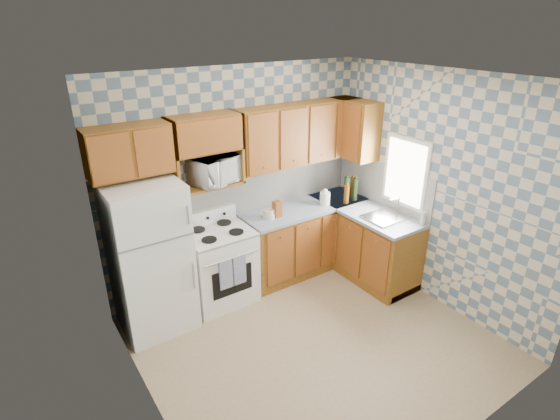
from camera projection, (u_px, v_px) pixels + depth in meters
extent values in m
plane|color=#877252|center=(316.00, 341.00, 4.66)|extent=(3.40, 3.40, 0.00)
cube|color=slate|center=(238.00, 180.00, 5.32)|extent=(3.40, 0.02, 2.70)
cube|color=slate|center=(436.00, 191.00, 4.99)|extent=(0.02, 3.20, 2.70)
cube|color=silver|center=(266.00, 185.00, 5.58)|extent=(2.60, 0.02, 0.56)
cube|color=silver|center=(382.00, 183.00, 5.65)|extent=(0.02, 1.60, 0.56)
cube|color=white|center=(150.00, 258.00, 4.61)|extent=(0.75, 0.70, 1.68)
cube|color=white|center=(219.00, 266.00, 5.20)|extent=(0.76, 0.65, 0.90)
cube|color=silver|center=(217.00, 232.00, 5.02)|extent=(0.76, 0.65, 0.02)
cube|color=white|center=(206.00, 217.00, 5.19)|extent=(0.76, 0.08, 0.17)
cube|color=navy|center=(226.00, 274.00, 4.86)|extent=(0.17, 0.02, 0.36)
cube|color=navy|center=(239.00, 270.00, 4.94)|extent=(0.17, 0.02, 0.36)
cube|color=#63350C|center=(305.00, 238.00, 5.89)|extent=(1.75, 0.60, 0.88)
cube|color=#63350C|center=(362.00, 241.00, 5.81)|extent=(0.60, 1.60, 0.88)
cube|color=gray|center=(306.00, 207.00, 5.70)|extent=(1.77, 0.63, 0.04)
cube|color=gray|center=(364.00, 210.00, 5.62)|extent=(0.63, 1.60, 0.04)
cube|color=#63350C|center=(301.00, 133.00, 5.42)|extent=(1.75, 0.33, 0.74)
cube|color=#63350C|center=(128.00, 151.00, 4.29)|extent=(0.82, 0.33, 0.50)
cube|color=#63350C|center=(353.00, 129.00, 5.65)|extent=(0.33, 0.70, 0.74)
cube|color=#63350C|center=(208.00, 185.00, 4.92)|extent=(0.80, 0.33, 0.03)
imported|color=white|center=(216.00, 169.00, 4.91)|extent=(0.65, 0.53, 0.31)
cube|color=#B7B7BC|center=(385.00, 217.00, 5.35)|extent=(0.48, 0.40, 0.03)
cube|color=silver|center=(405.00, 172.00, 5.28)|extent=(0.02, 0.66, 0.86)
cylinder|color=black|center=(346.00, 189.00, 5.80)|extent=(0.07, 0.07, 0.32)
cylinder|color=black|center=(355.00, 189.00, 5.81)|extent=(0.07, 0.07, 0.30)
cylinder|color=#58300A|center=(353.00, 187.00, 5.92)|extent=(0.07, 0.07, 0.28)
cylinder|color=#58300A|center=(346.00, 194.00, 5.72)|extent=(0.07, 0.07, 0.26)
cube|color=brown|center=(277.00, 209.00, 5.35)|extent=(0.09, 0.09, 0.20)
cylinder|color=white|center=(325.00, 198.00, 5.70)|extent=(0.13, 0.13, 0.17)
cylinder|color=beige|center=(423.00, 218.00, 5.13)|extent=(0.06, 0.06, 0.17)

